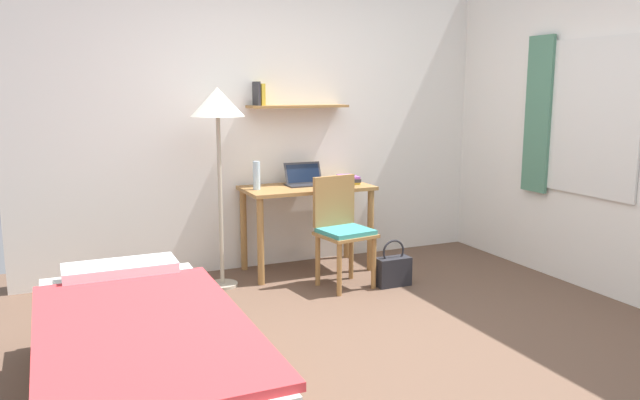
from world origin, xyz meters
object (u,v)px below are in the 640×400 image
at_px(book_stack, 349,180).
at_px(handbag, 393,270).
at_px(desk, 307,202).
at_px(laptop, 305,179).
at_px(bed, 142,362).
at_px(desk_chair, 342,227).
at_px(standing_lamp, 218,112).
at_px(water_bottle, 257,175).

height_order(book_stack, handbag, book_stack).
relative_size(desk, laptop, 3.23).
height_order(bed, desk_chair, desk_chair).
relative_size(standing_lamp, handbag, 4.15).
bearing_deg(book_stack, laptop, 167.77).
relative_size(water_bottle, handbag, 0.62).
height_order(water_bottle, book_stack, water_bottle).
height_order(laptop, handbag, laptop).
distance_m(standing_lamp, laptop, 1.03).
height_order(water_bottle, handbag, water_bottle).
xyz_separation_m(desk, laptop, (0.01, 0.07, 0.19)).
xyz_separation_m(bed, desk_chair, (1.76, 1.37, 0.25)).
distance_m(bed, laptop, 2.63).
bearing_deg(bed, book_stack, 41.98).
height_order(laptop, water_bottle, water_bottle).
relative_size(desk_chair, standing_lamp, 0.56).
height_order(standing_lamp, book_stack, standing_lamp).
relative_size(water_bottle, book_stack, 0.99).
bearing_deg(handbag, book_stack, 95.59).
bearing_deg(handbag, water_bottle, 142.76).
relative_size(laptop, book_stack, 1.43).
bearing_deg(water_bottle, desk, -0.74).
bearing_deg(book_stack, water_bottle, 178.97).
distance_m(laptop, water_bottle, 0.47).
xyz_separation_m(bed, water_bottle, (1.22, 1.88, 0.62)).
xyz_separation_m(desk, water_bottle, (-0.45, 0.01, 0.25)).
xyz_separation_m(bed, standing_lamp, (0.87, 1.73, 1.15)).
bearing_deg(desk, handbag, -55.95).
height_order(standing_lamp, handbag, standing_lamp).
relative_size(desk, desk_chair, 1.25).
relative_size(desk_chair, book_stack, 3.70).
relative_size(desk, book_stack, 4.62).
bearing_deg(desk, laptop, 81.62).
relative_size(desk, water_bottle, 4.65).
distance_m(desk, desk_chair, 0.53).
distance_m(desk_chair, handbag, 0.55).
bearing_deg(laptop, handbag, -59.23).
height_order(desk, book_stack, book_stack).
bearing_deg(desk_chair, book_stack, 58.09).
height_order(desk_chair, water_bottle, water_bottle).
relative_size(desk_chair, handbag, 2.31).
bearing_deg(book_stack, standing_lamp, -173.60).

